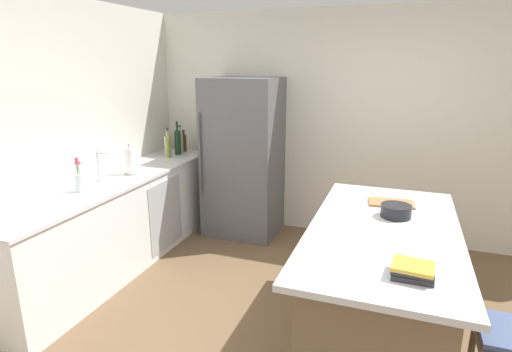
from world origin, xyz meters
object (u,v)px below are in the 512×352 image
at_px(olive_oil_bottle, 168,146).
at_px(cutting_board, 391,203).
at_px(kitchen_island, 379,288).
at_px(gin_bottle, 180,142).
at_px(mixing_bowl, 396,211).
at_px(soda_bottle, 168,145).
at_px(wine_bottle, 178,142).
at_px(cookbook_stack, 413,271).
at_px(refrigerator, 243,158).
at_px(syrup_bottle, 184,143).
at_px(flower_vase, 79,181).
at_px(sink_faucet, 100,166).
at_px(paper_towel_roll, 130,161).

distance_m(olive_oil_bottle, cutting_board, 2.72).
xyz_separation_m(kitchen_island, gin_bottle, (-2.55, 1.68, 0.59)).
distance_m(kitchen_island, mixing_bowl, 0.56).
xyz_separation_m(kitchen_island, mixing_bowl, (0.07, 0.25, 0.50)).
relative_size(soda_bottle, olive_oil_bottle, 1.01).
relative_size(wine_bottle, olive_oil_bottle, 1.21).
bearing_deg(cookbook_stack, refrigerator, 129.22).
xyz_separation_m(syrup_bottle, olive_oil_bottle, (0.00, -0.37, 0.02)).
height_order(kitchen_island, refrigerator, refrigerator).
distance_m(gin_bottle, olive_oil_bottle, 0.28).
bearing_deg(gin_bottle, flower_vase, -90.59).
distance_m(soda_bottle, mixing_bowl, 2.96).
height_order(flower_vase, syrup_bottle, flower_vase).
xyz_separation_m(sink_faucet, olive_oil_bottle, (0.06, 1.12, -0.02)).
bearing_deg(refrigerator, cookbook_stack, -50.78).
bearing_deg(refrigerator, cutting_board, -33.02).
relative_size(paper_towel_roll, soda_bottle, 0.93).
distance_m(syrup_bottle, olive_oil_bottle, 0.37).
distance_m(paper_towel_roll, wine_bottle, 0.99).
height_order(sink_faucet, wine_bottle, wine_bottle).
distance_m(flower_vase, olive_oil_bottle, 1.44).
distance_m(sink_faucet, olive_oil_bottle, 1.12).
xyz_separation_m(paper_towel_roll, gin_bottle, (-0.04, 1.07, 0.01)).
distance_m(paper_towel_roll, cutting_board, 2.54).
bearing_deg(wine_bottle, olive_oil_bottle, -93.93).
xyz_separation_m(kitchen_island, cutting_board, (0.02, 0.53, 0.46)).
bearing_deg(soda_bottle, olive_oil_bottle, -55.69).
xyz_separation_m(gin_bottle, cookbook_stack, (2.72, -2.32, -0.09)).
distance_m(wine_bottle, mixing_bowl, 2.93).
relative_size(paper_towel_roll, syrup_bottle, 1.14).
xyz_separation_m(wine_bottle, cutting_board, (2.56, -1.07, -0.14)).
bearing_deg(wine_bottle, cookbook_stack, -39.58).
bearing_deg(sink_faucet, wine_bottle, 86.80).
xyz_separation_m(wine_bottle, olive_oil_bottle, (-0.01, -0.20, -0.02)).
bearing_deg(syrup_bottle, cutting_board, -25.83).
relative_size(sink_faucet, gin_bottle, 0.87).
height_order(sink_faucet, mixing_bowl, sink_faucet).
bearing_deg(cutting_board, flower_vase, -167.75).
height_order(paper_towel_roll, cutting_board, paper_towel_roll).
bearing_deg(soda_bottle, syrup_bottle, 77.62).
xyz_separation_m(olive_oil_bottle, cutting_board, (2.57, -0.87, -0.12)).
xyz_separation_m(syrup_bottle, gin_bottle, (0.01, -0.10, 0.03)).
distance_m(sink_faucet, gin_bottle, 1.40).
height_order(olive_oil_bottle, mixing_bowl, olive_oil_bottle).
distance_m(kitchen_island, refrigerator, 2.40).
xyz_separation_m(refrigerator, paper_towel_roll, (-0.83, -1.03, 0.12)).
relative_size(sink_faucet, mixing_bowl, 1.38).
bearing_deg(cookbook_stack, soda_bottle, 142.55).
height_order(refrigerator, cutting_board, refrigerator).
bearing_deg(wine_bottle, flower_vase, -91.00).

